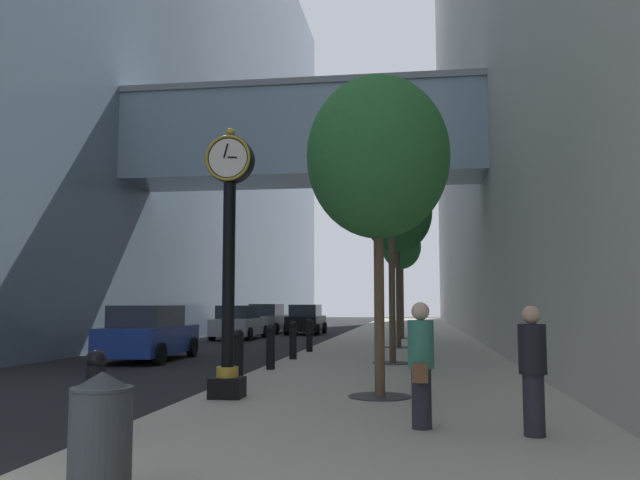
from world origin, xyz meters
TOP-DOWN VIEW (x-y plane):
  - ground_plane at (0.00, 27.00)m, footprint 110.00×110.00m
  - sidewalk_right at (3.27, 30.00)m, footprint 6.53×80.00m
  - building_block_left at (-11.71, 29.94)m, footprint 23.13×80.00m
  - street_clock at (0.66, 7.61)m, footprint 0.84×0.55m
  - bollard_nearest at (0.34, 3.43)m, footprint 0.23×0.23m
  - bollard_third at (0.34, 9.54)m, footprint 0.23×0.23m
  - bollard_fourth at (0.34, 12.59)m, footprint 0.23×0.23m
  - bollard_fifth at (0.34, 15.65)m, footprint 0.23×0.23m
  - bollard_sixth at (0.34, 18.70)m, footprint 0.23×0.23m
  - street_tree_near at (3.27, 8.09)m, footprint 2.56×2.56m
  - street_tree_mid_near at (3.27, 14.68)m, footprint 2.81×2.81m
  - street_tree_mid_far at (3.27, 21.27)m, footprint 2.60×2.60m
  - street_tree_far at (3.27, 27.86)m, footprint 1.85×1.85m
  - trash_bin at (1.28, 1.67)m, footprint 0.53×0.53m
  - pedestrian_walking at (3.96, 5.21)m, footprint 0.36×0.47m
  - pedestrian_by_clock at (5.32, 4.91)m, footprint 0.47×0.47m
  - car_silver_near at (-4.77, 28.63)m, footprint 2.07×4.61m
  - car_blue_mid at (-4.31, 16.15)m, footprint 2.12×4.54m
  - car_black_far at (-2.36, 34.31)m, footprint 2.00×4.02m
  - car_grey_trailing at (-4.77, 34.97)m, footprint 2.07×4.22m

SIDE VIEW (x-z plane):
  - ground_plane at x=0.00m, z-range 0.00..0.00m
  - sidewalk_right at x=3.27m, z-range 0.00..0.14m
  - trash_bin at x=1.28m, z-range 0.15..1.20m
  - bollard_nearest at x=0.34m, z-range 0.16..1.27m
  - bollard_third at x=0.34m, z-range 0.16..1.27m
  - bollard_fourth at x=0.34m, z-range 0.16..1.27m
  - bollard_fifth at x=0.34m, z-range 0.16..1.27m
  - bollard_sixth at x=0.34m, z-range 0.16..1.27m
  - car_silver_near at x=-4.77m, z-range -0.02..1.64m
  - car_black_far at x=-2.36m, z-range -0.03..1.66m
  - car_blue_mid at x=-4.31m, z-range -0.03..1.67m
  - car_grey_trailing at x=-4.77m, z-range -0.03..1.70m
  - pedestrian_by_clock at x=5.32m, z-range 0.18..1.77m
  - pedestrian_walking at x=3.96m, z-range 0.18..1.81m
  - street_clock at x=0.66m, z-range 0.38..5.12m
  - street_tree_near at x=3.27m, z-range 1.50..7.22m
  - street_tree_far at x=3.27m, z-range 1.70..7.07m
  - street_tree_mid_far at x=3.27m, z-range 1.88..8.39m
  - street_tree_mid_near at x=3.27m, z-range 2.09..9.26m
  - building_block_left at x=-11.71m, z-range -0.06..31.99m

